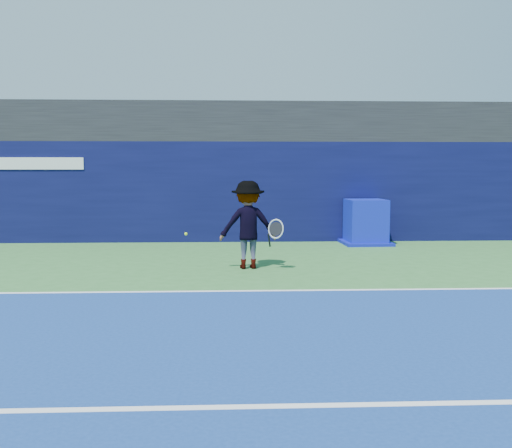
% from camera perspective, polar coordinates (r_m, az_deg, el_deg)
% --- Properties ---
extents(ground, '(80.00, 80.00, 0.00)m').
position_cam_1_polar(ground, '(7.35, 0.89, -11.68)').
color(ground, '#347032').
rests_on(ground, ground).
extents(baseline, '(24.00, 0.10, 0.01)m').
position_cam_1_polar(baseline, '(10.25, -0.10, -6.70)').
color(baseline, white).
rests_on(baseline, ground).
extents(service_line, '(24.00, 0.10, 0.01)m').
position_cam_1_polar(service_line, '(5.47, 2.17, -17.76)').
color(service_line, white).
rests_on(service_line, ground).
extents(stadium_band, '(36.00, 3.00, 1.20)m').
position_cam_1_polar(stadium_band, '(18.57, -1.20, 9.87)').
color(stadium_band, black).
rests_on(stadium_band, back_wall_assembly).
extents(back_wall_assembly, '(36.00, 1.03, 3.00)m').
position_cam_1_polar(back_wall_assembly, '(17.53, -1.13, 3.27)').
color(back_wall_assembly, '#090C36').
rests_on(back_wall_assembly, ground).
extents(equipment_cart, '(1.42, 1.42, 1.31)m').
position_cam_1_polar(equipment_cart, '(16.94, 10.91, 0.03)').
color(equipment_cart, '#0C17AC').
rests_on(equipment_cart, ground).
extents(tennis_player, '(1.41, 0.80, 1.93)m').
position_cam_1_polar(tennis_player, '(12.50, -0.80, -0.07)').
color(tennis_player, white).
rests_on(tennis_player, ground).
extents(tennis_ball, '(0.07, 0.07, 0.07)m').
position_cam_1_polar(tennis_ball, '(12.42, -7.02, -0.98)').
color(tennis_ball, '#B7E719').
rests_on(tennis_ball, ground).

